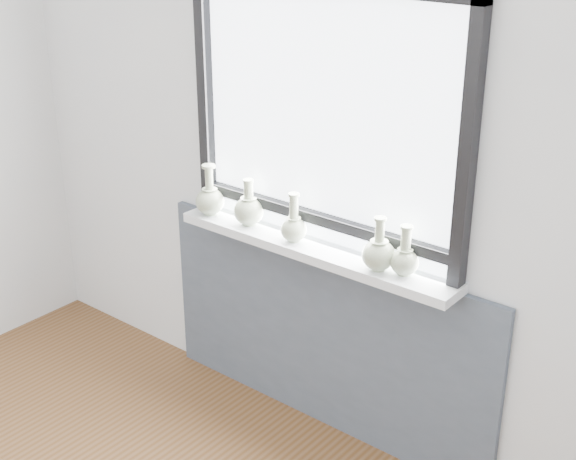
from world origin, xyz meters
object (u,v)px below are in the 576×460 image
Objects in this scene: windowsill at (312,249)px; vase_c at (294,226)px; vase_a at (210,199)px; vase_e at (405,259)px; vase_d at (379,253)px; vase_b at (249,209)px.

vase_c reaches higher than windowsill.
vase_a is 0.99m from vase_e.
vase_d is at bearing -0.31° from vase_a.
vase_c is at bearing 0.28° from vase_a.
vase_a reaches higher than vase_d.
vase_c reaches higher than vase_b.
vase_d reaches higher than vase_e.
vase_e is at bearing 0.37° from windowsill.
vase_a is 1.10× the size of vase_c.
vase_a reaches higher than vase_b.
windowsill is at bearing 176.04° from vase_d.
vase_a reaches higher than vase_c.
vase_a is 0.89m from vase_d.
vase_a reaches higher than windowsill.
vase_d is at bearing -3.96° from windowsill.
vase_a is 1.07× the size of vase_d.
vase_a is at bearing 179.69° from vase_d.
vase_b is at bearing 177.90° from vase_d.
vase_d reaches higher than windowsill.
vase_b is at bearing 176.12° from vase_c.
vase_d is at bearing -2.10° from vase_b.
vase_e is at bearing 1.21° from vase_a.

